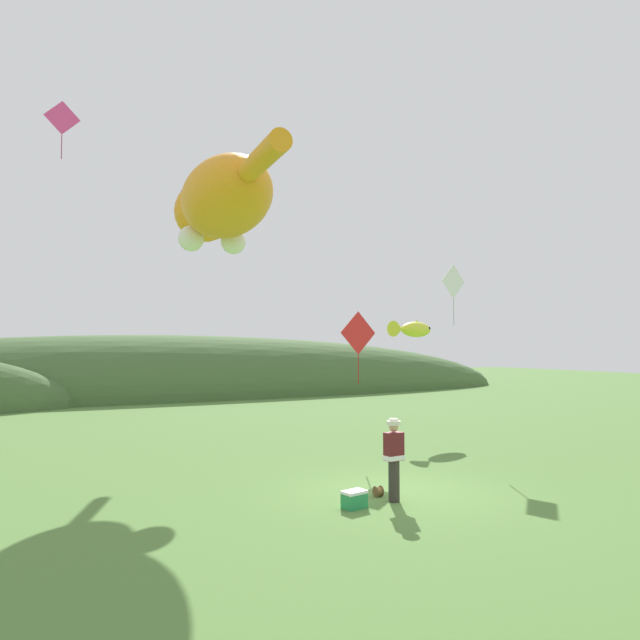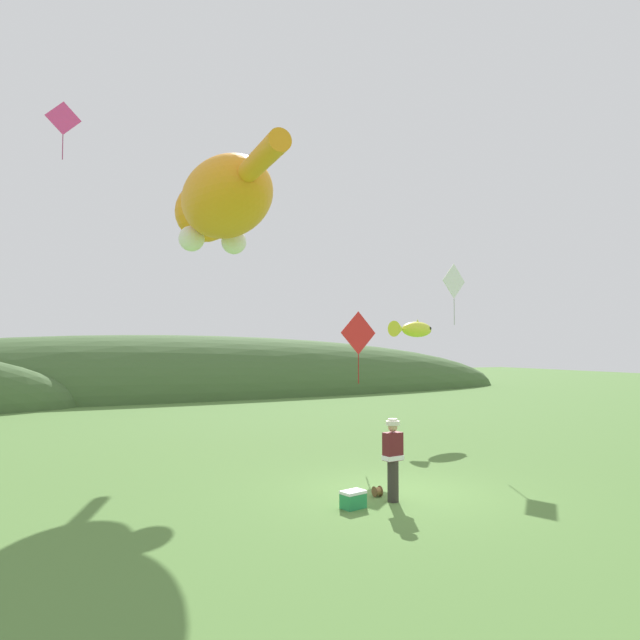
% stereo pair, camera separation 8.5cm
% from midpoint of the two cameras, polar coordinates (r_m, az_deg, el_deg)
% --- Properties ---
extents(ground_plane, '(120.00, 120.00, 0.00)m').
position_cam_midpoint_polar(ground_plane, '(13.69, 7.53, -16.75)').
color(ground_plane, '#517A38').
extents(distant_hill_ridge, '(56.48, 12.98, 8.23)m').
position_cam_midpoint_polar(distant_hill_ridge, '(38.88, -19.37, -7.44)').
color(distant_hill_ridge, '#426033').
rests_on(distant_hill_ridge, ground).
extents(festival_attendant, '(0.45, 0.31, 1.77)m').
position_cam_midpoint_polar(festival_attendant, '(12.74, 7.20, -13.42)').
color(festival_attendant, '#332D28').
rests_on(festival_attendant, ground).
extents(kite_spool, '(0.16, 0.23, 0.23)m').
position_cam_midpoint_polar(kite_spool, '(13.29, 5.64, -16.68)').
color(kite_spool, olive).
rests_on(kite_spool, ground).
extents(picnic_cooler, '(0.55, 0.43, 0.36)m').
position_cam_midpoint_polar(picnic_cooler, '(12.35, 3.25, -17.47)').
color(picnic_cooler, '#268C4C').
rests_on(picnic_cooler, ground).
extents(kite_giant_cat, '(2.84, 9.28, 2.81)m').
position_cam_midpoint_polar(kite_giant_cat, '(18.94, -10.05, 11.40)').
color(kite_giant_cat, orange).
extents(kite_fish_windsock, '(2.40, 1.31, 0.71)m').
position_cam_midpoint_polar(kite_fish_windsock, '(22.85, 9.09, -0.91)').
color(kite_fish_windsock, yellow).
extents(kite_tube_streamer, '(1.24, 2.62, 0.44)m').
position_cam_midpoint_polar(kite_tube_streamer, '(24.43, -11.17, 10.67)').
color(kite_tube_streamer, red).
extents(kite_diamond_white, '(1.17, 0.29, 2.10)m').
position_cam_midpoint_polar(kite_diamond_white, '(20.02, 13.07, 3.76)').
color(kite_diamond_white, white).
extents(kite_diamond_pink, '(1.23, 0.08, 2.13)m').
position_cam_midpoint_polar(kite_diamond_pink, '(23.70, -24.48, 17.90)').
color(kite_diamond_pink, '#E53F8C').
extents(kite_diamond_red, '(1.33, 0.19, 2.24)m').
position_cam_midpoint_polar(kite_diamond_red, '(17.76, 3.70, -1.35)').
color(kite_diamond_red, red).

